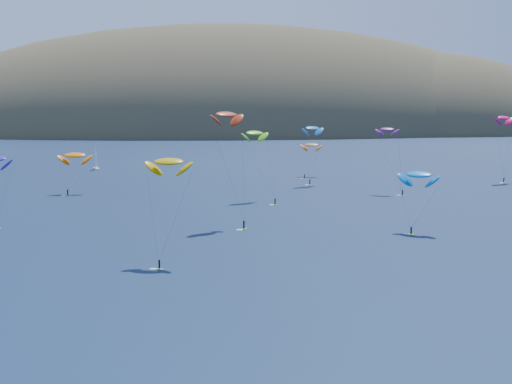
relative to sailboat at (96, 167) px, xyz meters
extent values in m
plane|color=black|center=(52.07, -221.36, -0.86)|extent=(2800.00, 2800.00, 0.00)
ellipsoid|color=#3D3526|center=(72.07, 338.64, -13.46)|extent=(600.00, 300.00, 210.00)
ellipsoid|color=#3D3526|center=(-87.93, 368.64, -8.06)|extent=(340.00, 240.00, 120.00)
ellipsoid|color=#3D3526|center=(232.07, 318.64, -10.22)|extent=(320.00, 220.00, 156.00)
cube|color=white|center=(0.00, -0.01, -0.56)|extent=(3.63, 6.83, 0.79)
cylinder|color=white|center=(0.00, 0.43, 4.07)|extent=(0.12, 0.12, 9.25)
cube|color=#C3FB1B|center=(1.79, -78.73, -0.82)|extent=(1.61, 0.48, 0.09)
cylinder|color=black|center=(1.79, -78.73, 0.19)|extent=(0.38, 0.38, 1.72)
sphere|color=#8C6047|center=(1.79, -78.73, 1.19)|extent=(0.29, 0.29, 0.29)
ellipsoid|color=#E86B00|center=(3.29, -72.17, 11.08)|extent=(10.25, 4.85, 5.69)
cube|color=#C3FB1B|center=(33.95, -174.90, -0.83)|extent=(1.43, 0.72, 0.08)
cylinder|color=black|center=(33.95, -174.90, 0.03)|extent=(0.32, 0.32, 1.47)
sphere|color=#8C6047|center=(33.95, -174.90, 0.89)|extent=(0.25, 0.25, 0.25)
ellipsoid|color=#C49601|center=(35.66, -167.46, 17.51)|extent=(9.16, 5.86, 4.72)
cube|color=#C3FB1B|center=(62.88, -102.08, -0.83)|extent=(1.46, 1.05, 0.08)
cylinder|color=black|center=(62.88, -102.08, 0.07)|extent=(0.34, 0.34, 1.53)
sphere|color=#8C6047|center=(62.88, -102.08, 0.96)|extent=(0.26, 0.26, 0.26)
ellipsoid|color=#6ED31C|center=(58.14, -90.45, 18.69)|extent=(9.44, 7.60, 4.78)
cube|color=#C3FB1B|center=(79.95, -58.37, -0.82)|extent=(1.48, 1.12, 0.08)
cylinder|color=black|center=(79.95, -58.37, 0.10)|extent=(0.34, 0.34, 1.57)
sphere|color=#8C6047|center=(79.95, -58.37, 1.01)|extent=(0.26, 0.26, 0.26)
ellipsoid|color=#1B6EB9|center=(81.11, -55.76, 18.46)|extent=(9.60, 7.99, 4.88)
cube|color=#C3FB1B|center=(87.74, -147.92, -0.83)|extent=(1.35, 1.19, 0.08)
cylinder|color=black|center=(87.74, -147.92, 0.05)|extent=(0.33, 0.33, 1.49)
sphere|color=#8C6047|center=(87.74, -147.92, 0.92)|extent=(0.25, 0.25, 0.25)
ellipsoid|color=#0066BF|center=(90.50, -143.58, 11.99)|extent=(9.99, 9.18, 5.20)
cube|color=#C3FB1B|center=(104.03, -86.86, -0.83)|extent=(1.42, 0.88, 0.08)
cylinder|color=black|center=(104.03, -86.86, 0.04)|extent=(0.32, 0.32, 1.47)
sphere|color=#8C6047|center=(104.03, -86.86, 0.89)|extent=(0.25, 0.25, 0.25)
ellipsoid|color=#710F78|center=(101.08, -78.28, 19.07)|extent=(7.50, 5.48, 3.80)
cube|color=#C3FB1B|center=(148.60, -59.18, -0.82)|extent=(1.52, 1.12, 0.08)
cylinder|color=black|center=(148.60, -59.18, 0.12)|extent=(0.35, 0.35, 1.60)
sphere|color=#8C6047|center=(148.60, -59.18, 1.05)|extent=(0.27, 0.27, 0.27)
ellipsoid|color=#C90759|center=(150.25, -53.20, 21.75)|extent=(10.21, 8.35, 5.18)
cube|color=#C3FB1B|center=(51.50, -138.30, -0.82)|extent=(1.53, 1.36, 0.09)
cylinder|color=black|center=(51.50, -138.30, 0.18)|extent=(0.37, 0.37, 1.70)
sphere|color=#8C6047|center=(51.50, -138.30, 1.16)|extent=(0.29, 0.29, 0.29)
ellipsoid|color=#A92F11|center=(48.04, -130.70, 25.14)|extent=(10.03, 9.27, 5.23)
cube|color=#C3FB1B|center=(81.09, -39.78, -0.83)|extent=(1.41, 0.84, 0.07)
cylinder|color=black|center=(81.09, -39.78, 0.02)|extent=(0.32, 0.32, 1.45)
sphere|color=#8C6047|center=(81.09, -39.78, 0.86)|extent=(0.24, 0.24, 0.24)
ellipsoid|color=orange|center=(85.03, -31.01, 11.03)|extent=(8.95, 6.37, 4.54)
camera|label=1|loc=(40.09, -298.34, 29.45)|focal=50.00mm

